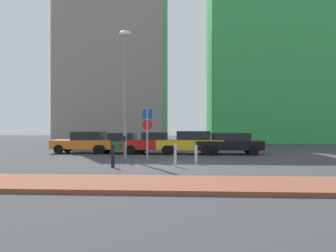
{
  "coord_description": "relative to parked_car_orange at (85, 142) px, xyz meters",
  "views": [
    {
      "loc": [
        1.27,
        -17.66,
        1.88
      ],
      "look_at": [
        -0.14,
        3.01,
        1.93
      ],
      "focal_mm": 38.65,
      "sensor_mm": 36.0,
      "label": 1
    }
  ],
  "objects": [
    {
      "name": "parked_car_yellow",
      "position": [
        7.56,
        -0.39,
        0.03
      ],
      "size": [
        4.6,
        2.06,
        1.59
      ],
      "color": "gold",
      "rests_on": "ground"
    },
    {
      "name": "parked_car_black",
      "position": [
        10.13,
        -0.43,
        -0.02
      ],
      "size": [
        4.61,
        2.18,
        1.46
      ],
      "color": "black",
      "rests_on": "ground"
    },
    {
      "name": "traffic_bollard_near",
      "position": [
        7.83,
        -6.81,
        -0.31
      ],
      "size": [
        0.15,
        0.15,
        0.95
      ],
      "primitive_type": "cylinder",
      "color": "#B7B7BC",
      "rests_on": "ground"
    },
    {
      "name": "building_colorful_midrise",
      "position": [
        17.01,
        22.59,
        13.68
      ],
      "size": [
        14.47,
        16.29,
        28.94
      ],
      "primitive_type": "cube",
      "color": "green",
      "rests_on": "ground"
    },
    {
      "name": "parked_car_green",
      "position": [
        2.61,
        0.03,
        -0.05
      ],
      "size": [
        4.13,
        2.06,
        1.44
      ],
      "color": "#237238",
      "rests_on": "ground"
    },
    {
      "name": "parking_meter",
      "position": [
        4.03,
        -6.3,
        0.12
      ],
      "size": [
        0.18,
        0.14,
        1.41
      ],
      "color": "#4C4C51",
      "rests_on": "ground"
    },
    {
      "name": "parked_car_orange",
      "position": [
        0.0,
        0.0,
        0.0
      ],
      "size": [
        4.42,
        2.01,
        1.54
      ],
      "color": "orange",
      "rests_on": "ground"
    },
    {
      "name": "parking_sign_post",
      "position": [
        5.06,
        -4.67,
        1.05
      ],
      "size": [
        0.6,
        0.12,
        2.92
      ],
      "color": "gray",
      "rests_on": "ground"
    },
    {
      "name": "street_lamp",
      "position": [
        3.8,
        -4.81,
        3.53
      ],
      "size": [
        0.7,
        0.36,
        7.38
      ],
      "color": "gray",
      "rests_on": "ground"
    },
    {
      "name": "building_under_construction",
      "position": [
        -2.55,
        21.55,
        11.0
      ],
      "size": [
        13.2,
        10.09,
        23.58
      ],
      "primitive_type": "cube",
      "color": "gray",
      "rests_on": "ground"
    },
    {
      "name": "traffic_bollard_mid",
      "position": [
        3.98,
        -8.76,
        -0.25
      ],
      "size": [
        0.17,
        0.17,
        1.07
      ],
      "primitive_type": "cylinder",
      "color": "black",
      "rests_on": "ground"
    },
    {
      "name": "parked_car_red",
      "position": [
        4.87,
        -0.29,
        -0.02
      ],
      "size": [
        4.02,
        2.07,
        1.5
      ],
      "color": "red",
      "rests_on": "ground"
    },
    {
      "name": "traffic_bollard_far",
      "position": [
        6.84,
        -8.21,
        -0.25
      ],
      "size": [
        0.13,
        0.13,
        1.08
      ],
      "primitive_type": "cylinder",
      "color": "#B7B7BC",
      "rests_on": "ground"
    },
    {
      "name": "sidewalk_brick",
      "position": [
        6.39,
        -13.85,
        -0.72
      ],
      "size": [
        40.0,
        3.18,
        0.14
      ],
      "primitive_type": "cube",
      "color": "brown",
      "rests_on": "ground"
    },
    {
      "name": "ground_plane",
      "position": [
        6.39,
        -7.57,
        -0.79
      ],
      "size": [
        120.0,
        120.0,
        0.0
      ],
      "primitive_type": "plane",
      "color": "#38383A"
    }
  ]
}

